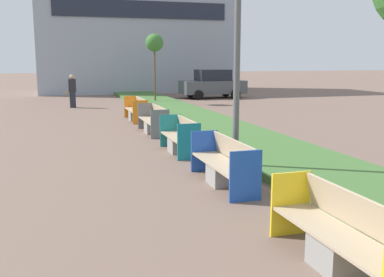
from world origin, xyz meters
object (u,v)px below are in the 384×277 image
Objects in this scene: bench_blue_frame at (224,167)px; bench_teal_frame at (180,139)px; pedestrian_walking at (72,91)px; bench_grey_frame at (154,122)px; bench_orange_frame at (137,112)px; bench_yellow_frame at (340,240)px; parked_car_distant at (213,84)px; sapling_tree_far at (154,44)px.

bench_teal_frame is (-0.00, 3.33, -0.01)m from bench_blue_frame.
bench_grey_frame is at bearing -75.89° from pedestrian_walking.
bench_blue_frame is 1.06× the size of bench_orange_frame.
bench_teal_frame is at bearing 90.04° from bench_yellow_frame.
pedestrian_walking is at bearing 98.30° from bench_blue_frame.
parked_car_distant is (6.72, 16.23, 0.55)m from bench_teal_frame.
sapling_tree_far is at bearing 83.78° from bench_yellow_frame.
bench_yellow_frame is 3.94m from bench_blue_frame.
bench_teal_frame is at bearing -90.07° from bench_grey_frame.
parked_car_distant is at bearing 71.05° from bench_blue_frame.
bench_orange_frame is 7.73m from sapling_tree_far.
pedestrian_walking reaches higher than bench_blue_frame.
pedestrian_walking reaches higher than bench_grey_frame.
bench_yellow_frame is 14.13m from bench_orange_frame.
bench_blue_frame is 0.56× the size of parked_car_distant.
parked_car_distant is (4.44, 2.62, -2.47)m from sapling_tree_far.
bench_blue_frame is 3.33m from bench_teal_frame.
bench_blue_frame is at bearing -81.70° from pedestrian_walking.
bench_yellow_frame is at bearing -90.00° from bench_orange_frame.
bench_blue_frame and bench_orange_frame have the same top height.
bench_orange_frame is (-0.00, 14.13, -0.00)m from bench_yellow_frame.
bench_blue_frame is at bearing -89.92° from bench_teal_frame.
bench_yellow_frame is at bearing -90.01° from bench_blue_frame.
bench_yellow_frame is 10.71m from bench_grey_frame.
bench_grey_frame is at bearing 89.93° from bench_teal_frame.
bench_blue_frame is 16.32m from pedestrian_walking.
pedestrian_walking is (-2.35, 20.07, 0.51)m from bench_yellow_frame.
bench_yellow_frame is 7.27m from bench_teal_frame.
sapling_tree_far reaches higher than bench_teal_frame.
bench_yellow_frame is 1.35× the size of pedestrian_walking.
pedestrian_walking reaches higher than bench_orange_frame.
bench_blue_frame is 6.77m from bench_grey_frame.
bench_orange_frame is (-0.00, 3.42, -0.00)m from bench_grey_frame.
pedestrian_walking is (-4.63, -0.80, -2.50)m from sapling_tree_far.
bench_orange_frame is at bearing -127.48° from parked_car_distant.
bench_orange_frame is at bearing 90.01° from bench_blue_frame.
bench_blue_frame and bench_grey_frame have the same top height.
bench_teal_frame is at bearing -99.51° from sapling_tree_far.
pedestrian_walking is 0.41× the size of parked_car_distant.
sapling_tree_far reaches higher than pedestrian_walking.
bench_blue_frame is 20.69m from parked_car_distant.
pedestrian_walking is 9.70m from parked_car_distant.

